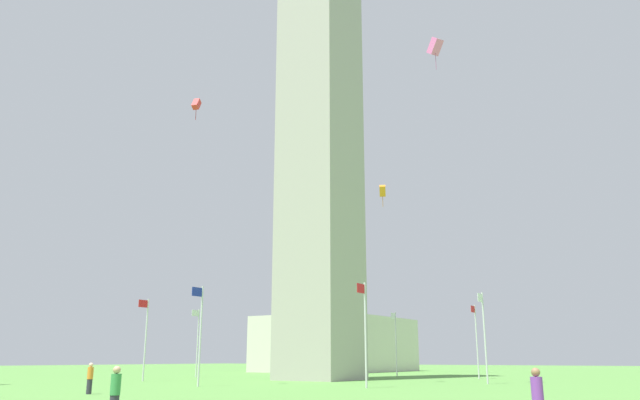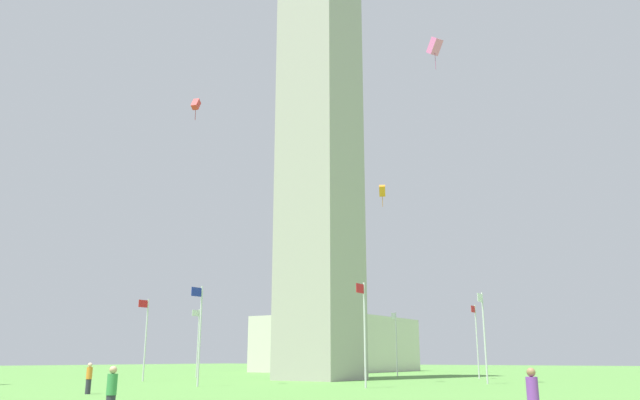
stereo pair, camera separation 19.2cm
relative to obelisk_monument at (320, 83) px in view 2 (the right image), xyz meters
name	(u,v)px [view 2 (the right image)]	position (x,y,z in m)	size (l,w,h in m)	color
ground_plane	(320,380)	(0.00, 0.00, -29.32)	(260.00, 260.00, 0.00)	#548C3D
obelisk_monument	(320,83)	(0.00, 0.00, 0.00)	(6.45, 6.45, 58.63)	#A8A399
flagpole_n	(199,330)	(15.60, 0.00, -25.43)	(1.12, 0.14, 7.02)	silver
flagpole_ne	(364,329)	(11.05, 10.98, -25.43)	(1.12, 0.14, 7.02)	silver
flagpole_e	(484,333)	(0.07, 15.53, -25.43)	(1.12, 0.14, 7.02)	silver
flagpole_se	(477,337)	(-10.91, 10.98, -25.43)	(1.12, 0.14, 7.02)	silver
flagpole_s	(396,340)	(-15.46, 0.00, -25.43)	(1.12, 0.14, 7.02)	silver
flagpole_sw	(293,341)	(-10.91, -10.98, -25.43)	(1.12, 0.14, 7.02)	silver
flagpole_w	(198,339)	(0.07, -15.53, -25.43)	(1.12, 0.14, 7.02)	silver
flagpole_nw	(145,335)	(11.05, -10.98, -25.43)	(1.12, 0.14, 7.02)	silver
person_purple_shirt	(533,400)	(30.35, 27.18, -28.48)	(0.32, 0.32, 1.68)	#2D2D38
person_orange_shirt	(89,378)	(25.68, 1.62, -28.48)	(0.32, 0.32, 1.69)	#2D2D38
person_green_shirt	(111,394)	(34.87, 15.30, -28.48)	(0.32, 0.32, 1.69)	#2D2D38
kite_pink_box	(435,46)	(5.02, 14.67, -2.58)	(1.28, 1.58, 2.82)	pink
kite_red_box	(196,104)	(16.32, -0.85, -8.06)	(0.96, 0.73, 1.82)	red
kite_orange_box	(382,191)	(3.40, 8.63, -13.60)	(1.03, 0.85, 1.92)	orange
distant_building	(338,345)	(-31.73, -17.95, -25.42)	(21.98, 16.53, 7.78)	beige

